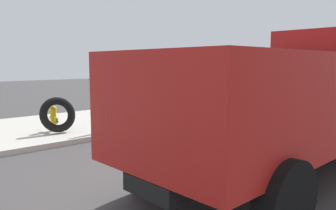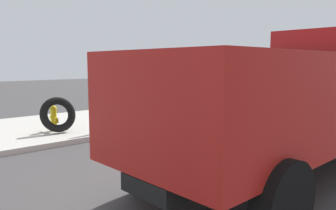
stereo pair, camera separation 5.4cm
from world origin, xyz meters
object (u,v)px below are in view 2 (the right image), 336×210
Objects in this scene: loose_tire at (58,115)px; dump_truck_red at (290,96)px; stop_sign at (125,82)px; fire_hydrant at (54,117)px.

loose_tire is 6.76m from dump_truck_red.
loose_tire is at bearing 164.29° from stop_sign.
stop_sign is 0.30× the size of dump_truck_red.
fire_hydrant is 2.47m from stop_sign.
dump_truck_red is (1.85, -6.44, 0.91)m from loose_tire.
stop_sign is 5.87m from dump_truck_red.
fire_hydrant is 0.37× the size of stop_sign.
stop_sign reaches higher than fire_hydrant.
loose_tire is (-0.01, -0.33, 0.13)m from fire_hydrant.
fire_hydrant is 7.10m from dump_truck_red.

